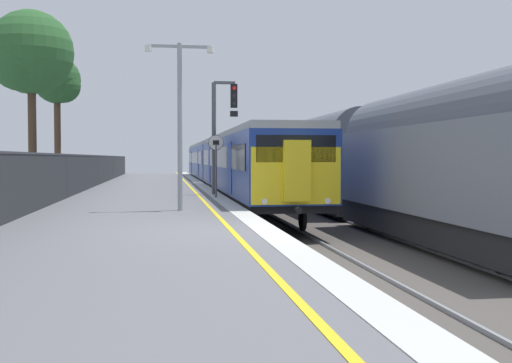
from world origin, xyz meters
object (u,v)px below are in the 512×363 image
(freight_train_adjacent_track, at_px, (325,159))
(background_tree_left, at_px, (59,83))
(speed_limit_sign, at_px, (216,158))
(signal_gantry, at_px, (221,124))
(platform_lamp_mid, at_px, (180,110))
(background_tree_centre, at_px, (28,55))
(commuter_train_at_platform, at_px, (225,162))

(freight_train_adjacent_track, relative_size, background_tree_left, 4.82)
(speed_limit_sign, height_order, background_tree_left, background_tree_left)
(signal_gantry, distance_m, platform_lamp_mid, 8.14)
(speed_limit_sign, relative_size, background_tree_left, 0.30)
(freight_train_adjacent_track, bearing_deg, background_tree_centre, 177.57)
(freight_train_adjacent_track, xyz_separation_m, signal_gantry, (-5.47, -3.63, 1.51))
(commuter_train_at_platform, relative_size, background_tree_centre, 5.07)
(signal_gantry, bearing_deg, speed_limit_sign, -99.86)
(commuter_train_at_platform, relative_size, background_tree_left, 5.24)
(commuter_train_at_platform, bearing_deg, platform_lamp_mid, -99.27)
(freight_train_adjacent_track, xyz_separation_m, speed_limit_sign, (-5.85, -5.82, 0.08))
(freight_train_adjacent_track, relative_size, platform_lamp_mid, 8.07)
(platform_lamp_mid, bearing_deg, freight_train_adjacent_track, 57.37)
(background_tree_left, xyz_separation_m, background_tree_centre, (0.54, -12.07, -0.11))
(background_tree_centre, bearing_deg, speed_limit_sign, -37.99)
(commuter_train_at_platform, bearing_deg, background_tree_centre, -139.50)
(freight_train_adjacent_track, bearing_deg, signal_gantry, -146.45)
(background_tree_centre, bearing_deg, signal_gantry, -26.17)
(commuter_train_at_platform, xyz_separation_m, signal_gantry, (-1.46, -12.81, 1.72))
(commuter_train_at_platform, distance_m, background_tree_centre, 14.17)
(freight_train_adjacent_track, relative_size, background_tree_centre, 4.67)
(freight_train_adjacent_track, xyz_separation_m, background_tree_left, (-14.60, 12.66, 4.97))
(platform_lamp_mid, bearing_deg, background_tree_centre, 118.82)
(commuter_train_at_platform, xyz_separation_m, freight_train_adjacent_track, (4.00, -9.19, 0.22))
(commuter_train_at_platform, distance_m, platform_lamp_mid, 21.07)
(signal_gantry, bearing_deg, background_tree_centre, 153.83)
(commuter_train_at_platform, bearing_deg, freight_train_adjacent_track, -66.45)
(platform_lamp_mid, relative_size, background_tree_centre, 0.58)
(freight_train_adjacent_track, bearing_deg, background_tree_left, 139.07)
(background_tree_left, bearing_deg, commuter_train_at_platform, -18.15)
(speed_limit_sign, bearing_deg, commuter_train_at_platform, 82.99)
(freight_train_adjacent_track, distance_m, background_tree_centre, 14.89)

